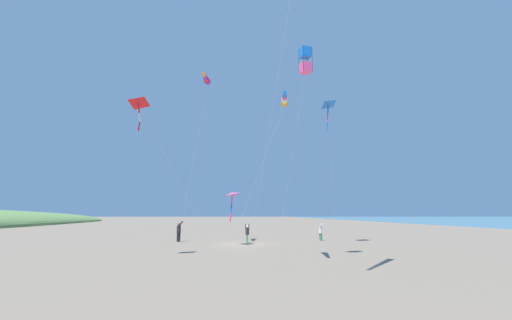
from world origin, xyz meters
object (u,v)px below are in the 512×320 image
object	(u,v)px
person_adult_flyer	(179,230)
kite_delta_red_high_left	(232,195)
person_child_green_jacket	(247,232)
kite_windsock_checkered_midright	(206,80)
kite_delta_yellow_midlevel	(139,104)
kite_box_rainbow_low_near	(305,61)
kite_delta_magenta_far_left	(328,105)
person_child_grey_jacket	(321,231)
kite_windsock_purple_drifting	(284,100)

from	to	relation	value
person_adult_flyer	kite_delta_red_high_left	xyz separation A→B (m)	(4.95, -4.10, 3.12)
person_child_green_jacket	kite_windsock_checkered_midright	xyz separation A→B (m)	(-3.94, 0.04, 14.29)
kite_delta_yellow_midlevel	kite_windsock_checkered_midright	bearing A→B (deg)	73.37
kite_delta_red_high_left	kite_box_rainbow_low_near	distance (m)	13.25
kite_delta_red_high_left	person_child_green_jacket	bearing A→B (deg)	62.07
person_child_green_jacket	kite_delta_yellow_midlevel	bearing A→B (deg)	-123.18
kite_delta_red_high_left	kite_delta_yellow_midlevel	size ratio (longest dim) A/B	0.45
person_adult_flyer	kite_windsock_checkered_midright	bearing A→B (deg)	-31.03
kite_windsock_checkered_midright	person_child_green_jacket	bearing A→B (deg)	-0.63
kite_windsock_checkered_midright	kite_delta_magenta_far_left	xyz separation A→B (m)	(11.41, -0.79, -2.54)
person_child_grey_jacket	kite_delta_yellow_midlevel	world-z (taller)	kite_delta_yellow_midlevel
person_child_green_jacket	person_child_grey_jacket	size ratio (longest dim) A/B	1.03
kite_windsock_purple_drifting	kite_windsock_checkered_midright	bearing A→B (deg)	114.08
kite_windsock_checkered_midright	kite_box_rainbow_low_near	xyz separation A→B (m)	(7.25, -12.03, -2.95)
person_child_grey_jacket	kite_box_rainbow_low_near	size ratio (longest dim) A/B	0.12
person_child_green_jacket	kite_delta_red_high_left	size ratio (longest dim) A/B	0.38
kite_box_rainbow_low_near	kite_windsock_purple_drifting	xyz separation A→B (m)	(-1.49, -0.87, -2.90)
person_child_grey_jacket	person_adult_flyer	bearing A→B (deg)	-176.62
person_adult_flyer	kite_delta_yellow_midlevel	world-z (taller)	kite_delta_yellow_midlevel
kite_delta_red_high_left	kite_windsock_purple_drifting	xyz separation A→B (m)	(3.21, -10.25, 5.19)
kite_windsock_purple_drifting	person_adult_flyer	bearing A→B (deg)	119.65
kite_windsock_purple_drifting	kite_box_rainbow_low_near	bearing A→B (deg)	30.40
person_adult_flyer	kite_delta_yellow_midlevel	xyz separation A→B (m)	(-0.93, -12.60, 8.43)
kite_windsock_purple_drifting	kite_delta_red_high_left	bearing A→B (deg)	107.40
person_child_grey_jacket	kite_delta_yellow_midlevel	bearing A→B (deg)	-137.18
kite_box_rainbow_low_near	kite_windsock_purple_drifting	size ratio (longest dim) A/B	0.82
kite_windsock_purple_drifting	kite_delta_yellow_midlevel	xyz separation A→B (m)	(-9.10, 1.75, 0.13)
person_child_green_jacket	kite_delta_yellow_midlevel	distance (m)	15.80
person_child_green_jacket	kite_box_rainbow_low_near	size ratio (longest dim) A/B	0.13
kite_delta_red_high_left	kite_box_rainbow_low_near	bearing A→B (deg)	-63.38
kite_delta_magenta_far_left	kite_delta_yellow_midlevel	xyz separation A→B (m)	(-14.74, -10.37, -3.18)
kite_box_rainbow_low_near	kite_delta_magenta_far_left	bearing A→B (deg)	69.70
kite_windsock_purple_drifting	kite_delta_yellow_midlevel	world-z (taller)	kite_delta_yellow_midlevel
kite_delta_red_high_left	kite_delta_magenta_far_left	distance (m)	12.42
kite_windsock_checkered_midright	kite_delta_red_high_left	bearing A→B (deg)	-46.09
person_child_green_jacket	kite_windsock_purple_drifting	world-z (taller)	kite_windsock_purple_drifting
person_child_grey_jacket	kite_delta_magenta_far_left	bearing A→B (deg)	-84.58
person_child_green_jacket	kite_windsock_checkered_midright	size ratio (longest dim) A/B	0.11
kite_delta_red_high_left	kite_delta_yellow_midlevel	xyz separation A→B (m)	(-5.88, -8.50, 5.31)
person_child_green_jacket	kite_box_rainbow_low_near	xyz separation A→B (m)	(3.32, -11.99, 11.33)
kite_delta_red_high_left	kite_box_rainbow_low_near	world-z (taller)	kite_box_rainbow_low_near
kite_windsock_checkered_midright	kite_delta_magenta_far_left	world-z (taller)	kite_windsock_checkered_midright
kite_windsock_checkered_midright	kite_windsock_purple_drifting	distance (m)	15.30
person_adult_flyer	kite_windsock_purple_drifting	size ratio (longest dim) A/B	0.12
person_adult_flyer	kite_windsock_purple_drifting	distance (m)	18.48
kite_box_rainbow_low_near	kite_windsock_purple_drifting	distance (m)	3.38
person_child_grey_jacket	kite_windsock_checkered_midright	size ratio (longest dim) A/B	0.10
person_child_grey_jacket	kite_windsock_purple_drifting	world-z (taller)	kite_windsock_purple_drifting
person_child_grey_jacket	kite_delta_magenta_far_left	xyz separation A→B (m)	(0.29, -3.03, 11.77)
kite_delta_red_high_left	kite_windsock_checkered_midright	world-z (taller)	kite_windsock_checkered_midright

